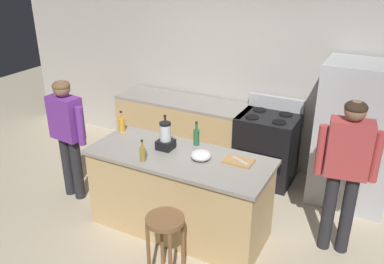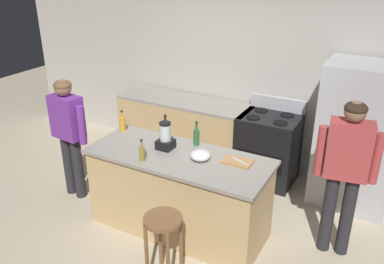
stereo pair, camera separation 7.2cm
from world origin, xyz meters
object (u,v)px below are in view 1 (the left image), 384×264
Objects in this scene: person_by_island_left at (67,129)px; bottle_soda at (122,124)px; bottle_wine at (165,132)px; refrigerator at (356,136)px; stove_range at (267,147)px; person_by_sink_right at (346,164)px; mixing_bowl at (201,155)px; kitchen_island at (179,193)px; bar_stool at (165,232)px; chef_knife at (240,161)px; bottle_vinegar at (143,153)px; blender_appliance at (165,138)px; bottle_olive_oil at (196,136)px; cutting_board at (238,161)px.

bottle_soda is at bearing 22.26° from person_by_island_left.
bottle_wine reaches higher than bottle_soda.
stove_range is (-1.09, 0.02, -0.41)m from refrigerator.
bottle_wine is (0.60, 0.00, 0.02)m from bottle_soda.
person_by_sink_right is 1.43m from mixing_bowl.
person_by_island_left is 0.93× the size of person_by_sink_right.
bar_stool is (0.27, -0.75, 0.08)m from kitchen_island.
person_by_sink_right reaches higher than chef_knife.
person_by_sink_right reaches higher than person_by_island_left.
kitchen_island is 1.61m from person_by_island_left.
refrigerator is 6.94× the size of bottle_soda.
stove_range is 5.20× the size of mixing_bowl.
person_by_island_left is 1.99m from bar_stool.
bottle_vinegar is (-1.87, -0.73, 0.01)m from person_by_sink_right.
refrigerator reaches higher than person_by_sink_right.
person_by_island_left is at bearing -175.86° from blender_appliance.
bottle_olive_oil is at bearing -174.81° from person_by_sink_right.
bar_stool is 1.05m from chef_knife.
bottle_vinegar is 0.75× the size of bottle_wine.
person_by_island_left is 7.22× the size of mixing_bowl.
bottle_soda reaches higher than cutting_board.
mixing_bowl reaches higher than cutting_board.
refrigerator is 2.29m from blender_appliance.
chef_knife is at bearing 4.59° from person_by_island_left.
stove_range is at bearing 37.28° from person_by_island_left.
bottle_wine is 0.60m from mixing_bowl.
person_by_sink_right is 2.01m from bottle_vinegar.
kitchen_island is 1.78× the size of stove_range.
mixing_bowl is (1.16, -0.21, -0.05)m from bottle_soda.
refrigerator is 1.95m from bottle_olive_oil.
bottle_vinegar reaches higher than bar_stool.
bottle_soda is 0.60m from bottle_wine.
person_by_island_left is at bearing -167.94° from bottle_olive_oil.
kitchen_island reaches higher than bar_stool.
mixing_bowl is at bearing -10.25° from bottle_soda.
person_by_sink_right is 1.85m from bar_stool.
refrigerator is (1.58, 1.50, 0.42)m from kitchen_island.
mixing_bowl is at bearing -132.08° from refrigerator.
mixing_bowl is (0.51, 0.30, -0.04)m from bottle_vinegar.
cutting_board is (-0.99, -0.31, -0.07)m from person_by_sink_right.
person_by_island_left reaches higher than cutting_board.
person_by_island_left is at bearing 168.79° from bottle_vinegar.
mixing_bowl is at bearing -21.09° from bottle_wine.
bottle_soda is 1.53m from cutting_board.
kitchen_island is 1.09m from bottle_soda.
refrigerator is 1.99m from mixing_bowl.
bottle_soda is (-0.64, 0.51, 0.01)m from bottle_vinegar.
bar_stool is 2.24× the size of bottle_wine.
bottle_soda is (-1.41, -1.29, 0.55)m from stove_range.
bottle_wine is 0.93m from cutting_board.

